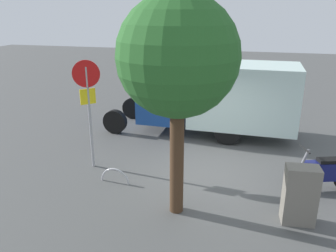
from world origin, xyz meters
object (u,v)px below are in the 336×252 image
(motorcycle, at_px, (324,172))
(street_tree, at_px, (178,58))
(utility_cabinet, at_px, (300,195))
(stop_sign, at_px, (88,98))
(bike_rack_hoop, at_px, (115,182))
(box_truck_near, at_px, (215,94))

(motorcycle, height_order, street_tree, street_tree)
(utility_cabinet, bearing_deg, stop_sign, -14.36)
(motorcycle, relative_size, bike_rack_hoop, 2.06)
(stop_sign, height_order, utility_cabinet, stop_sign)
(bike_rack_hoop, bearing_deg, utility_cabinet, 171.65)
(box_truck_near, relative_size, motorcycle, 3.99)
(motorcycle, xyz_separation_m, stop_sign, (6.43, 0.20, 1.61))
(stop_sign, xyz_separation_m, bike_rack_hoop, (-1.02, 0.77, -2.13))
(street_tree, bearing_deg, utility_cabinet, -175.47)
(box_truck_near, height_order, street_tree, street_tree)
(motorcycle, xyz_separation_m, bike_rack_hoop, (5.41, 0.97, -0.52))
(motorcycle, bearing_deg, stop_sign, -16.31)
(box_truck_near, distance_m, street_tree, 5.78)
(motorcycle, xyz_separation_m, utility_cabinet, (0.78, 1.64, 0.15))
(box_truck_near, relative_size, bike_rack_hoop, 8.22)
(box_truck_near, height_order, stop_sign, stop_sign)
(motorcycle, distance_m, stop_sign, 6.63)
(stop_sign, distance_m, street_tree, 3.67)
(stop_sign, xyz_separation_m, utility_cabinet, (-5.65, 1.45, -1.45))
(street_tree, height_order, bike_rack_hoop, street_tree)
(motorcycle, bearing_deg, bike_rack_hoop, -7.96)
(box_truck_near, bearing_deg, utility_cabinet, 116.75)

